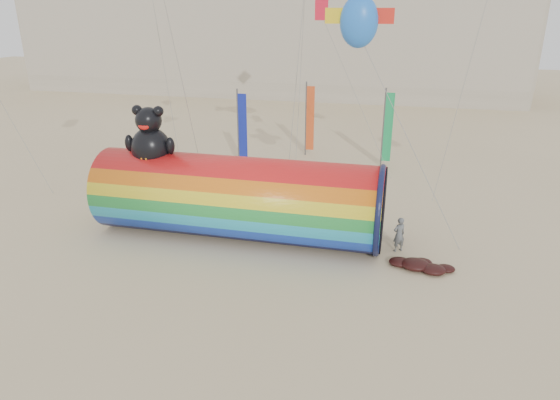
% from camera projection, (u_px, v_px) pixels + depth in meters
% --- Properties ---
extents(ground, '(160.00, 160.00, 0.00)m').
position_uv_depth(ground, '(259.00, 266.00, 20.43)').
color(ground, '#CCB58C').
rests_on(ground, ground).
extents(hotel_building, '(60.40, 15.40, 20.60)m').
position_uv_depth(hotel_building, '(267.00, 5.00, 61.07)').
color(hotel_building, '#B7AD99').
rests_on(hotel_building, ground).
extents(windsock_assembly, '(12.95, 3.94, 5.97)m').
position_uv_depth(windsock_assembly, '(237.00, 196.00, 22.50)').
color(windsock_assembly, red).
rests_on(windsock_assembly, ground).
extents(kite_handler, '(0.68, 0.64, 1.57)m').
position_uv_depth(kite_handler, '(399.00, 235.00, 21.45)').
color(kite_handler, slate).
rests_on(kite_handler, ground).
extents(fabric_bundle, '(2.62, 1.35, 0.41)m').
position_uv_depth(fabric_bundle, '(420.00, 265.00, 20.15)').
color(fabric_bundle, '#3C0F0B').
rests_on(fabric_bundle, ground).
extents(festival_banners, '(9.71, 4.32, 5.20)m').
position_uv_depth(festival_banners, '(313.00, 125.00, 33.18)').
color(festival_banners, '#59595E').
rests_on(festival_banners, ground).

